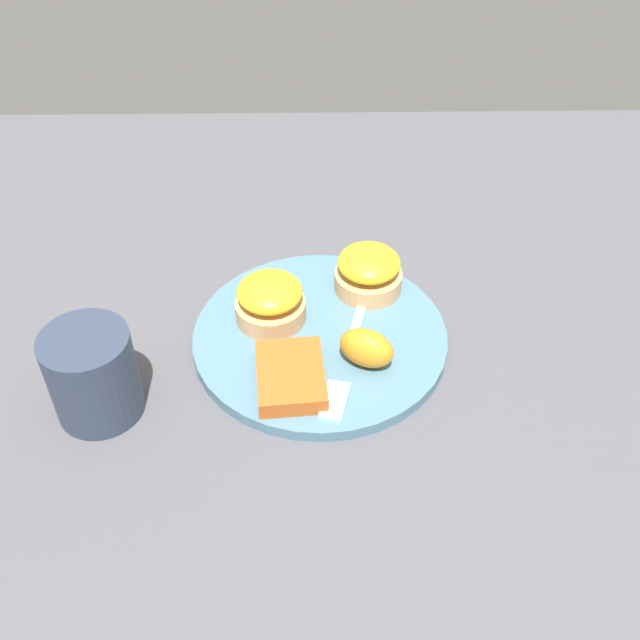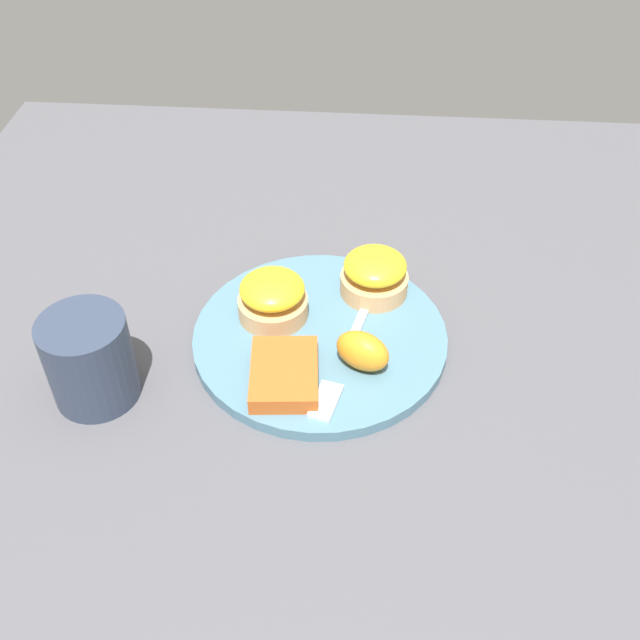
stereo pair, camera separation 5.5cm
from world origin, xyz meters
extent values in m
plane|color=#4C4C51|center=(0.00, 0.00, 0.00)|extent=(1.10, 1.10, 0.00)
cylinder|color=slate|center=(0.00, 0.00, 0.01)|extent=(0.29, 0.29, 0.01)
cylinder|color=tan|center=(0.08, -0.06, 0.03)|extent=(0.08, 0.08, 0.02)
ellipsoid|color=yellow|center=(0.08, -0.06, 0.05)|extent=(0.07, 0.07, 0.03)
cylinder|color=tan|center=(0.03, 0.06, 0.03)|extent=(0.08, 0.08, 0.02)
ellipsoid|color=yellow|center=(0.03, 0.06, 0.05)|extent=(0.07, 0.07, 0.03)
cube|color=#BB551E|center=(-0.07, 0.03, 0.02)|extent=(0.10, 0.08, 0.02)
ellipsoid|color=orange|center=(-0.05, -0.05, 0.04)|extent=(0.06, 0.07, 0.04)
cube|color=silver|center=(0.05, -0.05, 0.02)|extent=(0.13, 0.04, 0.00)
cube|color=silver|center=(-0.10, -0.01, 0.02)|extent=(0.05, 0.04, 0.00)
cylinder|color=#2D384C|center=(-0.09, 0.23, 0.05)|extent=(0.09, 0.09, 0.10)
torus|color=#2D384C|center=(-0.04, 0.23, 0.05)|extent=(0.05, 0.01, 0.05)
camera|label=1|loc=(-0.61, 0.01, 0.60)|focal=42.00mm
camera|label=2|loc=(-0.61, -0.05, 0.60)|focal=42.00mm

